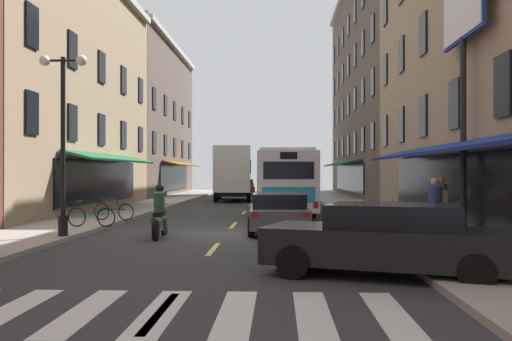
% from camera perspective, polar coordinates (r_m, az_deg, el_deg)
% --- Properties ---
extents(ground_plane, '(34.80, 80.00, 0.10)m').
position_cam_1_polar(ground_plane, '(18.07, -3.13, -6.74)').
color(ground_plane, '#333335').
extents(lane_centre_dashes, '(0.14, 73.90, 0.01)m').
position_cam_1_polar(lane_centre_dashes, '(17.82, -3.21, -6.66)').
color(lane_centre_dashes, '#DBCC4C').
rests_on(lane_centre_dashes, ground).
extents(crosswalk_near, '(7.10, 2.80, 0.01)m').
position_cam_1_polar(crosswalk_near, '(8.30, -9.91, -14.23)').
color(crosswalk_near, silver).
rests_on(crosswalk_near, ground).
extents(sidewalk_left, '(3.00, 80.00, 0.14)m').
position_cam_1_polar(sidewalk_left, '(19.52, -20.74, -5.89)').
color(sidewalk_left, '#A39E93').
rests_on(sidewalk_left, ground).
extents(sidewalk_right, '(3.00, 80.00, 0.14)m').
position_cam_1_polar(sidewalk_right, '(18.46, 15.54, -6.22)').
color(sidewalk_right, '#A39E93').
rests_on(sidewalk_right, ground).
extents(billboard_sign, '(0.40, 3.35, 7.51)m').
position_cam_1_polar(billboard_sign, '(17.44, 20.65, 13.00)').
color(billboard_sign, black).
rests_on(billboard_sign, sidewalk_right).
extents(transit_bus, '(2.90, 12.18, 3.05)m').
position_cam_1_polar(transit_bus, '(28.31, 2.82, -1.00)').
color(transit_bus, silver).
rests_on(transit_bus, ground).
extents(box_truck, '(2.74, 7.22, 3.74)m').
position_cam_1_polar(box_truck, '(38.59, -2.37, -0.29)').
color(box_truck, white).
rests_on(box_truck, ground).
extents(sedan_near, '(4.96, 3.15, 1.40)m').
position_cam_1_polar(sedan_near, '(11.05, 13.51, -6.93)').
color(sedan_near, black).
rests_on(sedan_near, ground).
extents(sedan_mid, '(2.09, 4.31, 1.31)m').
position_cam_1_polar(sedan_mid, '(18.54, 2.36, -4.33)').
color(sedan_mid, '#515154').
rests_on(sedan_mid, ground).
extents(sedan_far, '(2.07, 4.34, 1.37)m').
position_cam_1_polar(sedan_far, '(49.33, -1.29, -1.68)').
color(sedan_far, maroon).
rests_on(sedan_far, ground).
extents(motorcycle_rider, '(0.62, 2.07, 1.66)m').
position_cam_1_polar(motorcycle_rider, '(17.11, -9.94, -4.56)').
color(motorcycle_rider, black).
rests_on(motorcycle_rider, ground).
extents(bicycle_near, '(1.69, 0.53, 0.91)m').
position_cam_1_polar(bicycle_near, '(22.18, -14.51, -4.08)').
color(bicycle_near, black).
rests_on(bicycle_near, sidewalk_left).
extents(bicycle_mid, '(1.71, 0.48, 0.91)m').
position_cam_1_polar(bicycle_mid, '(19.74, -16.67, -4.57)').
color(bicycle_mid, black).
rests_on(bicycle_mid, sidewalk_left).
extents(pedestrian_near, '(0.52, 0.40, 1.72)m').
position_cam_1_polar(pedestrian_near, '(16.36, 18.11, -3.55)').
color(pedestrian_near, navy).
rests_on(pedestrian_near, sidewalk_right).
extents(pedestrian_mid, '(0.36, 0.36, 1.77)m').
position_cam_1_polar(pedestrian_mid, '(17.85, 18.62, -3.26)').
color(pedestrian_mid, '#66387F').
rests_on(pedestrian_mid, sidewalk_right).
extents(street_lamp_twin, '(1.42, 0.32, 5.33)m').
position_cam_1_polar(street_lamp_twin, '(17.19, -19.36, 3.42)').
color(street_lamp_twin, black).
rests_on(street_lamp_twin, sidewalk_left).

